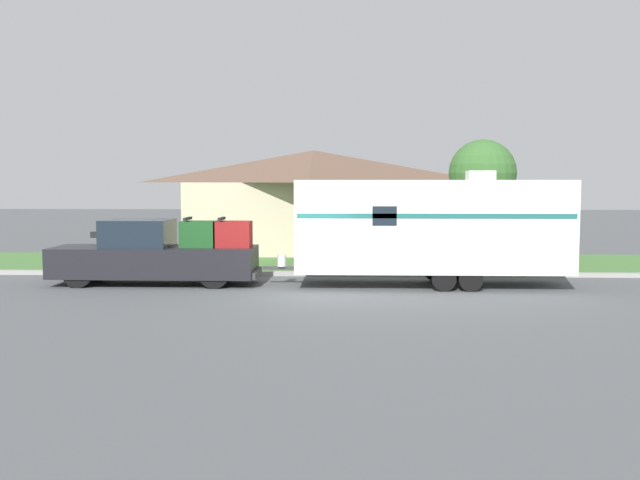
{
  "coord_description": "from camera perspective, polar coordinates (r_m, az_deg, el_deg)",
  "views": [
    {
      "loc": [
        1.19,
        -20.2,
        3.21
      ],
      "look_at": [
        0.39,
        1.57,
        1.4
      ],
      "focal_mm": 40.0,
      "sensor_mm": 36.0,
      "label": 1
    }
  ],
  "objects": [
    {
      "name": "ground_plane",
      "position": [
        20.49,
        -1.26,
        -4.27
      ],
      "size": [
        120.0,
        120.0,
        0.0
      ],
      "primitive_type": "plane",
      "color": "#515456"
    },
    {
      "name": "curb_strip",
      "position": [
        24.18,
        -0.74,
        -2.71
      ],
      "size": [
        80.0,
        0.3,
        0.14
      ],
      "color": "#999993",
      "rests_on": "ground_plane"
    },
    {
      "name": "lawn_strip",
      "position": [
        27.81,
        -0.37,
        -1.85
      ],
      "size": [
        80.0,
        7.0,
        0.03
      ],
      "color": "#477538",
      "rests_on": "ground_plane"
    },
    {
      "name": "house_across_street",
      "position": [
        32.98,
        -0.51,
        3.32
      ],
      "size": [
        11.62,
        7.57,
        4.61
      ],
      "color": "beige",
      "rests_on": "ground_plane"
    },
    {
      "name": "pickup_truck",
      "position": [
        22.65,
        -12.9,
        -1.14
      ],
      "size": [
        6.38,
        1.91,
        2.09
      ],
      "color": "black",
      "rests_on": "ground_plane"
    },
    {
      "name": "travel_trailer",
      "position": [
        21.96,
        8.88,
        1.14
      ],
      "size": [
        9.24,
        2.44,
        3.52
      ],
      "color": "black",
      "rests_on": "ground_plane"
    },
    {
      "name": "mailbox",
      "position": [
        26.68,
        -17.35,
        -0.06
      ],
      "size": [
        0.48,
        0.2,
        1.4
      ],
      "color": "brown",
      "rests_on": "ground_plane"
    },
    {
      "name": "tree_in_yard",
      "position": [
        27.79,
        12.86,
        5.2
      ],
      "size": [
        2.55,
        2.55,
        4.78
      ],
      "color": "brown",
      "rests_on": "ground_plane"
    }
  ]
}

